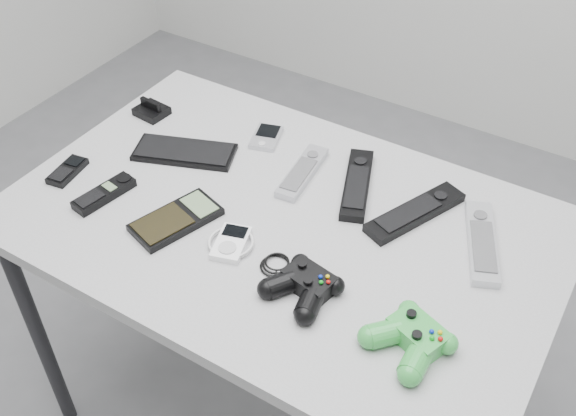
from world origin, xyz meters
The scene contains 14 objects.
desk centered at (0.07, 0.10, 0.70)m, with size 1.14×0.73×0.76m.
pda_keyboard centered at (-0.24, 0.17, 0.77)m, with size 0.23×0.10×0.01m, color black.
dock_bracket centered at (-0.41, 0.26, 0.78)m, with size 0.08×0.07×0.04m, color black.
pda centered at (-0.11, 0.32, 0.77)m, with size 0.06×0.10×0.02m, color #AEAEB5.
remote_silver_a centered at (0.04, 0.25, 0.77)m, with size 0.05×0.19×0.02m, color #AEAEB5.
remote_black_a centered at (0.16, 0.27, 0.78)m, with size 0.05×0.23×0.02m, color black.
remote_black_b centered at (0.31, 0.25, 0.78)m, with size 0.06×0.24×0.02m, color black.
remote_silver_b centered at (0.46, 0.24, 0.78)m, with size 0.05×0.23×0.02m, color #B9BAC0.
mobile_phone centered at (-0.42, -0.03, 0.77)m, with size 0.05×0.10×0.02m, color black.
cordless_handset centered at (-0.29, -0.04, 0.78)m, with size 0.04×0.14×0.02m, color black.
calculator centered at (-0.11, -0.02, 0.77)m, with size 0.09×0.18×0.02m, color black.
mp3_player centered at (0.03, -0.02, 0.77)m, with size 0.09×0.10×0.02m, color white.
controller_black centered at (0.22, -0.05, 0.79)m, with size 0.22×0.14×0.04m, color black, non-canonical shape.
controller_green centered at (0.44, -0.06, 0.79)m, with size 0.14×0.15×0.05m, color green, non-canonical shape.
Camera 1 is at (0.63, -0.78, 1.72)m, focal length 42.00 mm.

